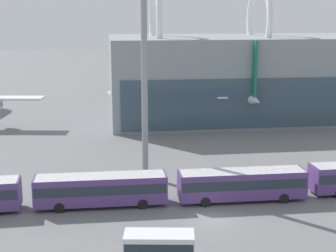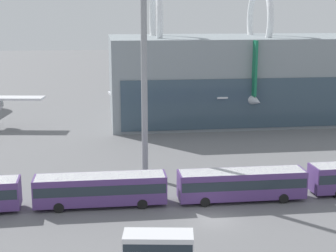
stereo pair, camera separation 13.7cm
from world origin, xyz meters
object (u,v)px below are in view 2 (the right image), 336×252
shuttle_bus_1 (101,188)px  shuttle_bus_2 (242,183)px  service_van_crossing (158,245)px  airliner_at_gate_far (213,85)px  floodlight_mast (144,44)px

shuttle_bus_1 → shuttle_bus_2: bearing=-0.7°
shuttle_bus_1 → shuttle_bus_2: same height
service_van_crossing → shuttle_bus_1: bearing=117.5°
airliner_at_gate_far → shuttle_bus_1: 52.57m
shuttle_bus_1 → service_van_crossing: size_ratio=2.31×
airliner_at_gate_far → service_van_crossing: (-17.44, -60.25, -3.65)m
shuttle_bus_1 → shuttle_bus_2: 14.21m
airliner_at_gate_far → floodlight_mast: bearing=149.1°
shuttle_bus_1 → floodlight_mast: (5.14, 8.46, 13.55)m
shuttle_bus_1 → floodlight_mast: 16.78m
shuttle_bus_2 → floodlight_mast: floodlight_mast is taller
service_van_crossing → floodlight_mast: bearing=96.3°
shuttle_bus_2 → floodlight_mast: (-9.07, 8.77, 13.55)m
shuttle_bus_1 → service_van_crossing: bearing=-70.4°
airliner_at_gate_far → service_van_crossing: bearing=155.9°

